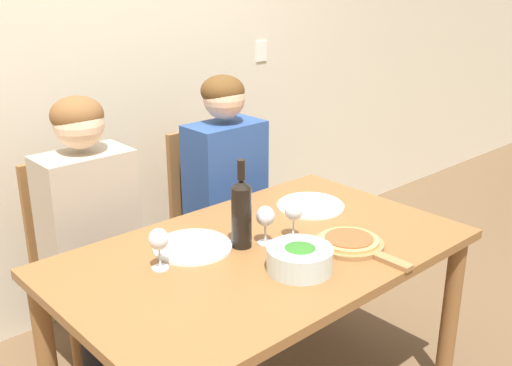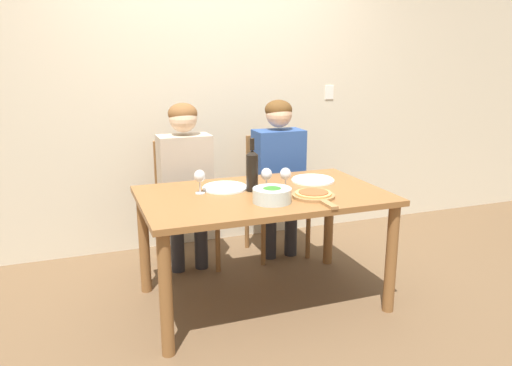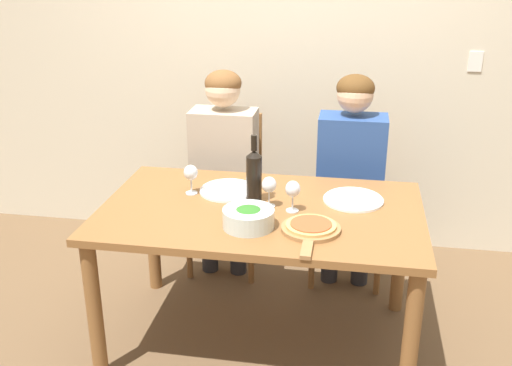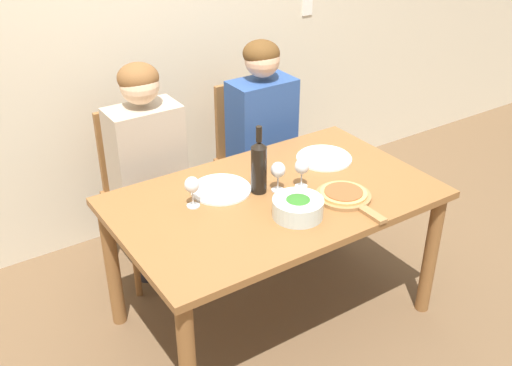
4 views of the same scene
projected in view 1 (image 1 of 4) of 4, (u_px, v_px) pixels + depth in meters
back_wall at (89, 49)px, 2.87m from camera, size 10.00×0.06×2.70m
dining_table at (263, 272)px, 2.25m from camera, size 1.52×0.93×0.74m
chair_left at (83, 257)px, 2.64m from camera, size 0.42×0.42×0.95m
chair_right at (215, 213)px, 3.11m from camera, size 0.42×0.42×0.95m
person_woman at (90, 214)px, 2.48m from camera, size 0.47×0.51×1.25m
person_man at (228, 175)px, 2.95m from camera, size 0.47×0.51×1.25m
wine_bottle at (241, 212)px, 2.19m from camera, size 0.08×0.08×0.34m
broccoli_bowl at (300, 259)px, 2.04m from camera, size 0.23×0.23×0.09m
dinner_plate_left at (193, 246)px, 2.21m from camera, size 0.29×0.29×0.02m
dinner_plate_right at (310, 205)px, 2.59m from camera, size 0.29×0.29×0.02m
pizza_on_board at (351, 243)px, 2.22m from camera, size 0.26×0.40×0.04m
wine_glass_left at (159, 241)px, 2.03m from camera, size 0.07×0.07×0.15m
wine_glass_right at (294, 213)px, 2.27m from camera, size 0.07×0.07×0.15m
wine_glass_centre at (265, 218)px, 2.22m from camera, size 0.07×0.07×0.15m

